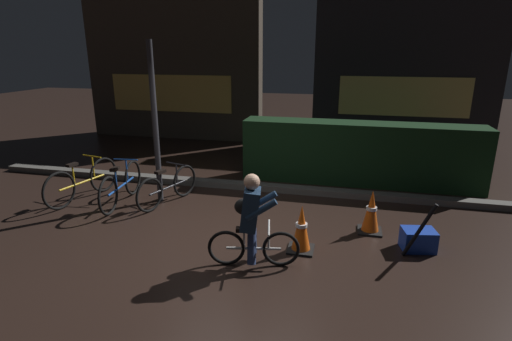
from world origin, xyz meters
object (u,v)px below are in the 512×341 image
Objects in this scene: closed_umbrella at (419,231)px; parked_bike_left_mid at (121,185)px; cyclist at (252,220)px; parked_bike_leftmost at (83,181)px; traffic_cone_far at (371,212)px; street_post at (155,125)px; blue_crate at (418,240)px; parked_bike_center_left at (168,187)px; traffic_cone_near at (301,229)px.

parked_bike_left_mid is at bearing 178.07° from closed_umbrella.
cyclist is (2.80, -1.53, 0.28)m from parked_bike_left_mid.
traffic_cone_far is (5.14, -0.18, -0.03)m from parked_bike_leftmost.
street_post is 3.35× the size of closed_umbrella.
street_post is at bearing 168.34° from blue_crate.
parked_bike_leftmost is at bearing 177.94° from traffic_cone_far.
street_post reaches higher than traffic_cone_far.
parked_bike_center_left is 3.54m from traffic_cone_far.
street_post is 1.79m from parked_bike_leftmost.
parked_bike_left_mid is 1.33× the size of cyclist.
parked_bike_leftmost reaches higher than parked_bike_center_left.
street_post is at bearing -70.53° from parked_bike_left_mid.
traffic_cone_near is at bearing -166.49° from closed_umbrella.
street_post reaches higher than closed_umbrella.
closed_umbrella reaches higher than parked_bike_leftmost.
parked_bike_leftmost is at bearing 82.66° from parked_bike_left_mid.
traffic_cone_near is at bearing -139.02° from traffic_cone_far.
traffic_cone_near is 0.84m from cyclist.
closed_umbrella is (1.54, 0.15, 0.08)m from traffic_cone_near.
parked_bike_center_left is 2.16× the size of traffic_cone_near.
street_post is at bearing -66.74° from parked_bike_leftmost.
parked_bike_center_left is 1.17× the size of cyclist.
parked_bike_left_mid is at bearing 121.47° from parked_bike_center_left.
street_post reaches higher than cyclist.
closed_umbrella is (4.10, -1.05, 0.08)m from parked_bike_center_left.
parked_bike_center_left is 4.23m from blue_crate.
street_post is 1.72× the size of parked_bike_left_mid.
traffic_cone_near is 1.27m from traffic_cone_far.
parked_bike_leftmost is (-1.41, -0.28, -1.07)m from street_post.
cyclist reaches higher than closed_umbrella.
cyclist is (-2.16, -0.93, 0.48)m from blue_crate.
parked_bike_leftmost reaches higher than traffic_cone_far.
parked_bike_center_left is at bearing 169.07° from blue_crate.
blue_crate is (0.63, -0.43, -0.18)m from traffic_cone_far.
street_post is 3.92m from traffic_cone_far.
traffic_cone_far is at bearing 145.44° from blue_crate.
parked_bike_leftmost is at bearing 179.32° from closed_umbrella.
traffic_cone_far is at bearing 138.34° from closed_umbrella.
street_post reaches higher than parked_bike_leftmost.
closed_umbrella reaches higher than traffic_cone_near.
cyclist reaches higher than parked_bike_left_mid.
cyclist reaches higher than parked_bike_leftmost.
closed_umbrella is at bearing -106.36° from parked_bike_left_mid.
traffic_cone_far is 0.90m from closed_umbrella.
parked_bike_leftmost is at bearing 145.71° from cyclist.
parked_bike_leftmost is 1.63m from parked_bike_center_left.
cyclist is (1.99, -1.73, 0.31)m from parked_bike_center_left.
closed_umbrella reaches higher than blue_crate.
parked_bike_center_left is 1.71× the size of closed_umbrella.
closed_umbrella reaches higher than parked_bike_left_mid.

